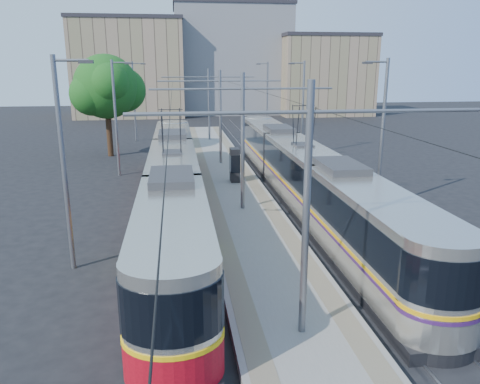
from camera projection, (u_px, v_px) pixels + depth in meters
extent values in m
plane|color=black|center=(273.00, 279.00, 17.28)|extent=(160.00, 160.00, 0.00)
cube|color=gray|center=(225.00, 173.00, 33.49)|extent=(4.00, 50.00, 0.30)
cube|color=gray|center=(205.00, 172.00, 33.26)|extent=(0.70, 50.00, 0.01)
cube|color=gray|center=(245.00, 170.00, 33.64)|extent=(0.70, 50.00, 0.01)
cube|color=gray|center=(164.00, 177.00, 32.96)|extent=(0.07, 70.00, 0.03)
cube|color=gray|center=(185.00, 176.00, 33.15)|extent=(0.07, 70.00, 0.03)
cube|color=gray|center=(264.00, 174.00, 33.91)|extent=(0.07, 70.00, 0.03)
cube|color=gray|center=(284.00, 173.00, 34.09)|extent=(0.07, 70.00, 0.03)
cube|color=silver|center=(175.00, 330.00, 13.94)|extent=(1.20, 5.00, 0.01)
cube|color=black|center=(174.00, 211.00, 24.60)|extent=(2.30, 29.06, 0.40)
cube|color=beige|center=(173.00, 181.00, 24.17)|extent=(2.40, 27.46, 2.90)
cube|color=black|center=(173.00, 171.00, 24.03)|extent=(2.43, 27.46, 1.30)
cube|color=#E9B30C|center=(174.00, 188.00, 24.27)|extent=(2.43, 27.46, 0.12)
cube|color=#A90917|center=(174.00, 198.00, 24.40)|extent=(2.42, 27.46, 1.10)
cube|color=#2D2D30|center=(172.00, 150.00, 23.75)|extent=(1.68, 3.00, 0.30)
cube|color=black|center=(301.00, 199.00, 26.85)|extent=(2.30, 30.45, 0.40)
cube|color=beige|center=(302.00, 171.00, 26.42)|extent=(2.40, 28.85, 2.90)
cube|color=black|center=(302.00, 162.00, 26.29)|extent=(2.43, 28.85, 1.30)
cube|color=#DF9E0B|center=(301.00, 178.00, 26.52)|extent=(2.43, 28.85, 0.12)
cube|color=#37164E|center=(301.00, 180.00, 26.56)|extent=(2.43, 28.85, 0.10)
cube|color=#2D2D30|center=(303.00, 143.00, 26.00)|extent=(1.68, 3.00, 0.30)
cylinder|color=slate|center=(306.00, 214.00, 12.46)|extent=(0.20, 0.20, 7.00)
cylinder|color=slate|center=(310.00, 112.00, 11.75)|extent=(9.20, 0.10, 0.10)
cylinder|color=slate|center=(243.00, 143.00, 23.93)|extent=(0.20, 0.20, 7.00)
cylinder|color=slate|center=(243.00, 89.00, 23.22)|extent=(9.20, 0.10, 0.10)
cylinder|color=slate|center=(220.00, 117.00, 35.40)|extent=(0.20, 0.20, 7.00)
cylinder|color=slate|center=(220.00, 81.00, 34.69)|extent=(9.20, 0.10, 0.10)
cylinder|color=slate|center=(209.00, 105.00, 46.87)|extent=(0.20, 0.20, 7.00)
cylinder|color=slate|center=(208.00, 77.00, 46.17)|extent=(9.20, 0.10, 0.10)
cylinder|color=black|center=(171.00, 97.00, 31.60)|extent=(0.02, 70.00, 0.02)
cylinder|color=black|center=(276.00, 96.00, 32.55)|extent=(0.02, 70.00, 0.02)
cylinder|color=slate|center=(64.00, 168.00, 17.16)|extent=(0.18, 0.18, 8.00)
cube|color=#2D2D30|center=(86.00, 62.00, 16.32)|extent=(0.50, 0.22, 0.12)
cylinder|color=slate|center=(116.00, 119.00, 32.46)|extent=(0.18, 0.18, 8.00)
cube|color=#2D2D30|center=(128.00, 63.00, 31.62)|extent=(0.50, 0.22, 0.12)
cylinder|color=slate|center=(134.00, 102.00, 47.75)|extent=(0.18, 0.18, 8.00)
cube|color=#2D2D30|center=(143.00, 64.00, 46.91)|extent=(0.50, 0.22, 0.12)
cylinder|color=slate|center=(382.00, 136.00, 24.86)|extent=(0.18, 0.18, 8.00)
cube|color=#2D2D30|center=(367.00, 63.00, 23.73)|extent=(0.50, 0.22, 0.12)
cylinder|color=slate|center=(303.00, 109.00, 40.16)|extent=(0.18, 0.18, 8.00)
cube|color=#2D2D30|center=(292.00, 64.00, 39.03)|extent=(0.50, 0.22, 0.12)
cylinder|color=slate|center=(267.00, 97.00, 55.45)|extent=(0.18, 0.18, 8.00)
cube|color=#2D2D30|center=(258.00, 64.00, 54.32)|extent=(0.50, 0.22, 0.12)
cube|color=black|center=(235.00, 165.00, 30.24)|extent=(0.57, 0.95, 2.18)
cube|color=black|center=(235.00, 163.00, 30.20)|extent=(0.61, 0.99, 1.14)
cylinder|color=#382314|center=(110.00, 136.00, 40.19)|extent=(0.49, 0.49, 3.56)
sphere|color=#154714|center=(106.00, 87.00, 39.11)|extent=(5.34, 5.34, 5.34)
sphere|color=#154714|center=(124.00, 90.00, 40.23)|extent=(3.78, 3.78, 3.78)
cube|color=gray|center=(130.00, 70.00, 71.50)|extent=(16.00, 12.00, 13.94)
cube|color=#262328|center=(127.00, 20.00, 69.61)|extent=(16.32, 12.24, 0.50)
cube|color=slate|center=(231.00, 61.00, 77.09)|extent=(18.00, 14.00, 16.47)
cube|color=#262328|center=(231.00, 6.00, 74.86)|extent=(18.36, 14.28, 0.50)
cube|color=gray|center=(323.00, 77.00, 73.80)|extent=(14.00, 10.00, 11.75)
cube|color=#262328|center=(325.00, 36.00, 72.20)|extent=(14.28, 10.20, 0.50)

